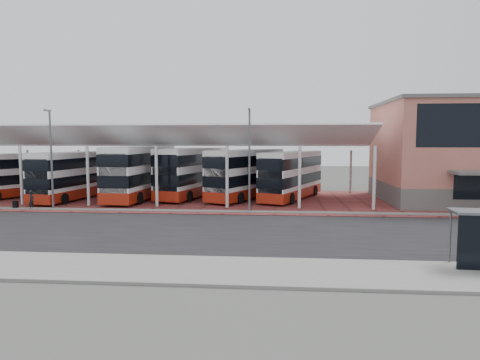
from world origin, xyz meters
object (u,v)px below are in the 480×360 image
(bus_0, at_px, (21,175))
(pedestrian, at_px, (31,200))
(bus_3, at_px, (193,172))
(bus_5, at_px, (292,175))
(bus_4, at_px, (247,174))
(bus_1, at_px, (74,176))
(bus_2, at_px, (141,173))

(bus_0, height_order, pedestrian, bus_0)
(bus_3, bearing_deg, pedestrian, -127.16)
(bus_3, distance_m, bus_5, 9.83)
(bus_4, bearing_deg, bus_0, -153.82)
(bus_1, height_order, bus_2, bus_2)
(bus_0, distance_m, bus_5, 26.94)
(bus_0, relative_size, pedestrian, 6.75)
(bus_0, bearing_deg, bus_5, 25.58)
(bus_0, bearing_deg, pedestrian, -29.46)
(bus_1, bearing_deg, bus_5, 12.79)
(bus_0, height_order, bus_3, bus_3)
(bus_1, distance_m, bus_2, 6.35)
(bus_2, relative_size, bus_3, 1.02)
(pedestrian, bearing_deg, bus_4, -69.76)
(bus_0, xyz_separation_m, bus_4, (22.60, 0.62, 0.20))
(bus_2, distance_m, pedestrian, 10.18)
(bus_2, bearing_deg, bus_3, 26.25)
(bus_2, relative_size, bus_5, 1.11)
(bus_3, bearing_deg, bus_2, -144.61)
(bus_1, distance_m, bus_5, 20.85)
(bus_0, distance_m, bus_2, 12.46)
(pedestrian, bearing_deg, bus_3, -57.25)
(bus_0, bearing_deg, bus_3, 29.32)
(bus_5, bearing_deg, bus_2, -154.20)
(bus_1, relative_size, bus_4, 0.97)
(bus_4, height_order, bus_5, bus_4)
(bus_4, bearing_deg, bus_3, -164.33)
(bus_2, bearing_deg, bus_5, 8.45)
(bus_0, distance_m, bus_4, 22.61)
(bus_2, xyz_separation_m, bus_4, (10.14, 0.99, -0.15))
(pedestrian, bearing_deg, bus_1, -10.36)
(bus_3, distance_m, bus_4, 5.52)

